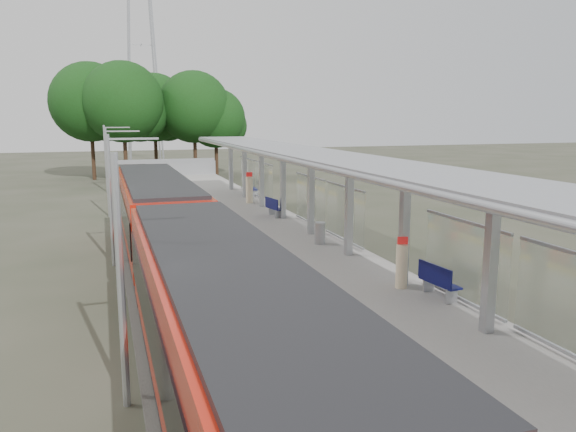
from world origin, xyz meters
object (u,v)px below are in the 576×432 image
(train, at_px, (178,252))
(bench_mid, at_px, (274,207))
(bench_near, at_px, (438,280))
(info_pillar_near, at_px, (402,266))
(litter_bin, at_px, (320,233))
(bench_far, at_px, (252,187))
(info_pillar_far, at_px, (249,190))

(train, bearing_deg, bench_mid, 59.56)
(bench_near, xyz_separation_m, bench_mid, (-0.63, 14.04, -0.01))
(bench_mid, distance_m, info_pillar_near, 12.90)
(litter_bin, bearing_deg, bench_far, 86.23)
(info_pillar_near, relative_size, info_pillar_far, 0.86)
(train, relative_size, bench_near, 18.87)
(bench_mid, xyz_separation_m, info_pillar_far, (-0.05, 4.81, 0.29))
(bench_mid, relative_size, info_pillar_near, 0.92)
(bench_near, distance_m, bench_mid, 14.06)
(bench_far, distance_m, info_pillar_far, 3.24)
(bench_near, xyz_separation_m, litter_bin, (-0.68, 7.39, -0.07))
(bench_far, bearing_deg, bench_near, -81.83)
(bench_near, bearing_deg, info_pillar_far, 86.45)
(bench_far, distance_m, litter_bin, 14.58)
(info_pillar_near, bearing_deg, train, 177.18)
(bench_far, xyz_separation_m, info_pillar_near, (-0.79, -20.79, 0.16))
(info_pillar_far, bearing_deg, bench_far, 72.89)
(bench_near, height_order, info_pillar_near, info_pillar_near)
(bench_near, bearing_deg, litter_bin, 89.64)
(litter_bin, bearing_deg, bench_near, -84.76)
(train, height_order, bench_near, train)
(train, distance_m, bench_mid, 12.25)
(bench_far, relative_size, info_pillar_near, 0.95)
(bench_mid, xyz_separation_m, info_pillar_near, (0.12, -12.90, 0.18))
(train, bearing_deg, litter_bin, 32.34)
(bench_mid, height_order, info_pillar_far, info_pillar_far)
(bench_far, height_order, info_pillar_near, info_pillar_near)
(litter_bin, bearing_deg, info_pillar_far, 90.00)
(bench_near, distance_m, info_pillar_far, 18.86)
(info_pillar_near, bearing_deg, litter_bin, 109.09)
(train, xyz_separation_m, info_pillar_near, (6.33, -2.34, -0.37))
(bench_near, bearing_deg, bench_far, 83.66)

